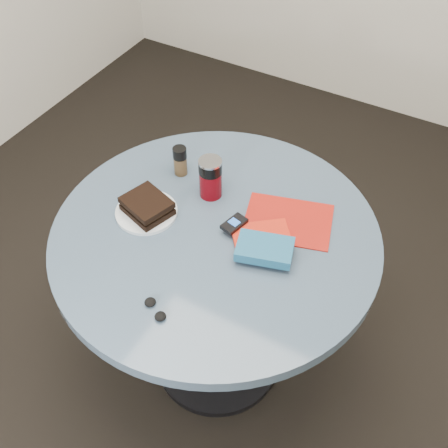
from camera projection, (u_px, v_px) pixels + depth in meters
The scene contains 11 objects.
ground at pixel (217, 360), 2.24m from camera, with size 4.00×4.00×0.00m, color black.
table at pixel (216, 266), 1.81m from camera, with size 1.00×1.00×0.75m.
plate at pixel (147, 212), 1.74m from camera, with size 0.19×0.19×0.01m, color silver.
sandwich at pixel (147, 206), 1.72m from camera, with size 0.17×0.15×0.05m.
soda_can at pixel (211, 178), 1.76m from camera, with size 0.08×0.08×0.14m.
pepper_grinder at pixel (180, 161), 1.84m from camera, with size 0.05×0.05×0.10m.
magazine at pixel (288, 221), 1.72m from camera, with size 0.26×0.20×0.00m, color maroon.
red_book at pixel (261, 236), 1.66m from camera, with size 0.17×0.11×0.01m, color #B71F0E.
novel at pixel (265, 249), 1.60m from camera, with size 0.16×0.10×0.03m, color navy.
mp3_player at pixel (234, 224), 1.68m from camera, with size 0.06×0.09×0.01m.
headphones at pixel (155, 309), 1.49m from camera, with size 0.09×0.07×0.02m.
Camera 1 is at (0.59, -0.99, 1.99)m, focal length 45.00 mm.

